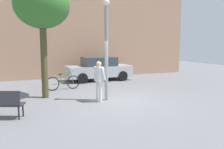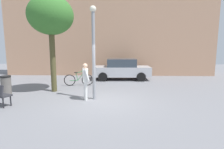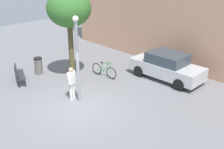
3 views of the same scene
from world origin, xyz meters
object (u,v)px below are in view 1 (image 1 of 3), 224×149
object	(u,v)px
parked_car_silver	(99,69)
bicycle_green	(63,82)
person_by_lamppost	(99,78)
lamppost	(106,44)
plaza_tree	(42,6)

from	to	relation	value
parked_car_silver	bicycle_green	bearing A→B (deg)	-139.56
person_by_lamppost	parked_car_silver	bearing A→B (deg)	72.03
lamppost	person_by_lamppost	bearing A→B (deg)	-160.76
lamppost	plaza_tree	bearing A→B (deg)	149.45
bicycle_green	parked_car_silver	distance (m)	3.60
lamppost	parked_car_silver	bearing A→B (deg)	75.37
plaza_tree	bicycle_green	xyz separation A→B (m)	(1.02, 1.50, -3.58)
person_by_lamppost	parked_car_silver	size ratio (longest dim) A/B	0.39
person_by_lamppost	plaza_tree	bearing A→B (deg)	142.59
plaza_tree	bicycle_green	world-z (taller)	plaza_tree
plaza_tree	parked_car_silver	xyz separation A→B (m)	(3.75, 3.83, -3.18)
lamppost	parked_car_silver	distance (m)	5.64
person_by_lamppost	plaza_tree	xyz separation A→B (m)	(-2.01, 1.54, 2.99)
lamppost	bicycle_green	xyz separation A→B (m)	(-1.36, 2.91, -2.00)
lamppost	parked_car_silver	xyz separation A→B (m)	(1.37, 5.23, -1.61)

